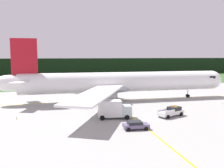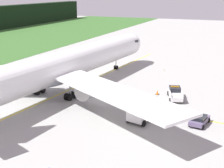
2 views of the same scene
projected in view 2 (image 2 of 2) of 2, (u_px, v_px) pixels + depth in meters
name	position (u px, v px, depth m)	size (l,w,h in m)	color
ground	(101.00, 101.00, 55.99)	(320.00, 320.00, 0.00)	#9A9996
taxiway_centerline_main	(67.00, 91.00, 61.17)	(82.24, 0.30, 0.01)	yellow
taxiway_centerline_spur	(205.00, 120.00, 47.55)	(28.28, 0.30, 0.01)	yellow
airliner	(63.00, 66.00, 59.14)	(61.15, 53.84, 15.81)	white
ops_pickup_truck	(175.00, 93.00, 56.85)	(6.09, 3.69, 1.94)	white
catering_truck	(144.00, 108.00, 47.36)	(6.53, 3.79, 3.57)	silver
staff_car	(199.00, 120.00, 45.94)	(4.29, 2.52, 1.30)	slate
apron_cone	(157.00, 92.00, 59.11)	(0.65, 0.65, 0.81)	black
taxiway_edge_light_east	(164.00, 70.00, 75.73)	(0.12, 0.12, 0.48)	yellow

